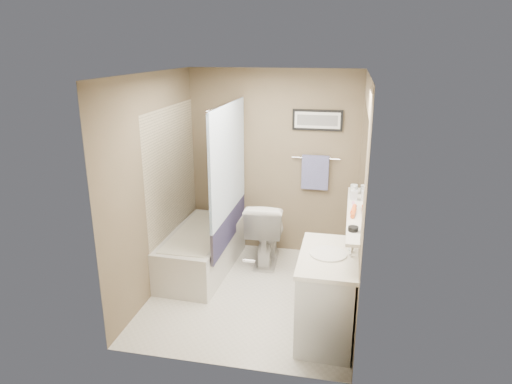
% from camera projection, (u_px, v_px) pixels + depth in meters
% --- Properties ---
extents(ground, '(2.50, 2.50, 0.00)m').
position_uv_depth(ground, '(253.00, 293.00, 5.13)').
color(ground, silver).
rests_on(ground, ground).
extents(ceiling, '(2.20, 2.50, 0.04)m').
position_uv_depth(ceiling, '(253.00, 76.00, 4.40)').
color(ceiling, white).
rests_on(ceiling, wall_back).
extents(wall_back, '(2.20, 0.04, 2.40)m').
position_uv_depth(wall_back, '(273.00, 163.00, 5.91)').
color(wall_back, brown).
rests_on(wall_back, ground).
extents(wall_front, '(2.20, 0.04, 2.40)m').
position_uv_depth(wall_front, '(220.00, 238.00, 3.62)').
color(wall_front, brown).
rests_on(wall_front, ground).
extents(wall_left, '(0.04, 2.50, 2.40)m').
position_uv_depth(wall_left, '(156.00, 186.00, 4.97)').
color(wall_left, brown).
rests_on(wall_left, ground).
extents(wall_right, '(0.04, 2.50, 2.40)m').
position_uv_depth(wall_right, '(359.00, 198.00, 4.55)').
color(wall_right, brown).
rests_on(wall_right, ground).
extents(tile_surround, '(0.02, 1.55, 2.00)m').
position_uv_depth(tile_surround, '(174.00, 190.00, 5.50)').
color(tile_surround, '#BCAD8E').
rests_on(tile_surround, wall_left).
extents(curtain_rod, '(0.02, 1.55, 0.02)m').
position_uv_depth(curtain_rod, '(227.00, 103.00, 5.05)').
color(curtain_rod, silver).
rests_on(curtain_rod, wall_left).
extents(curtain_upper, '(0.03, 1.45, 1.28)m').
position_uv_depth(curtain_upper, '(228.00, 160.00, 5.25)').
color(curtain_upper, white).
rests_on(curtain_upper, curtain_rod).
extents(curtain_lower, '(0.03, 1.45, 0.36)m').
position_uv_depth(curtain_lower, '(230.00, 226.00, 5.50)').
color(curtain_lower, '#2D294D').
rests_on(curtain_lower, curtain_rod).
extents(mirror, '(0.02, 1.60, 1.00)m').
position_uv_depth(mirror, '(363.00, 161.00, 4.28)').
color(mirror, silver).
rests_on(mirror, wall_right).
extents(shelf, '(0.12, 1.60, 0.03)m').
position_uv_depth(shelf, '(353.00, 213.00, 4.45)').
color(shelf, silver).
rests_on(shelf, wall_right).
extents(towel_bar, '(0.60, 0.02, 0.02)m').
position_uv_depth(towel_bar, '(316.00, 158.00, 5.76)').
color(towel_bar, silver).
rests_on(towel_bar, wall_back).
extents(towel, '(0.34, 0.05, 0.44)m').
position_uv_depth(towel, '(315.00, 172.00, 5.80)').
color(towel, '#878BC4').
rests_on(towel, towel_bar).
extents(art_frame, '(0.62, 0.02, 0.26)m').
position_uv_depth(art_frame, '(317.00, 120.00, 5.63)').
color(art_frame, black).
rests_on(art_frame, wall_back).
extents(art_mat, '(0.56, 0.00, 0.20)m').
position_uv_depth(art_mat, '(317.00, 120.00, 5.62)').
color(art_mat, white).
rests_on(art_mat, art_frame).
extents(art_image, '(0.50, 0.00, 0.13)m').
position_uv_depth(art_image, '(317.00, 120.00, 5.61)').
color(art_image, '#595959').
rests_on(art_image, art_mat).
extents(door, '(0.80, 0.02, 2.00)m').
position_uv_depth(door, '(288.00, 268.00, 3.56)').
color(door, silver).
rests_on(door, wall_front).
extents(door_handle, '(0.10, 0.02, 0.02)m').
position_uv_depth(door_handle, '(249.00, 261.00, 3.67)').
color(door_handle, silver).
rests_on(door_handle, door).
extents(bathtub, '(0.77, 1.53, 0.50)m').
position_uv_depth(bathtub, '(201.00, 251.00, 5.61)').
color(bathtub, silver).
rests_on(bathtub, ground).
extents(tub_rim, '(0.56, 1.36, 0.02)m').
position_uv_depth(tub_rim, '(200.00, 232.00, 5.53)').
color(tub_rim, beige).
rests_on(tub_rim, bathtub).
extents(toilet, '(0.51, 0.84, 0.83)m').
position_uv_depth(toilet, '(266.00, 231.00, 5.78)').
color(toilet, white).
rests_on(toilet, ground).
extents(vanity, '(0.54, 0.92, 0.80)m').
position_uv_depth(vanity, '(328.00, 297.00, 4.29)').
color(vanity, silver).
rests_on(vanity, ground).
extents(countertop, '(0.54, 0.96, 0.04)m').
position_uv_depth(countertop, '(329.00, 257.00, 4.16)').
color(countertop, silver).
rests_on(countertop, vanity).
extents(sink_basin, '(0.34, 0.34, 0.01)m').
position_uv_depth(sink_basin, '(328.00, 254.00, 4.15)').
color(sink_basin, silver).
rests_on(sink_basin, countertop).
extents(faucet_spout, '(0.02, 0.02, 0.10)m').
position_uv_depth(faucet_spout, '(351.00, 251.00, 4.10)').
color(faucet_spout, silver).
rests_on(faucet_spout, countertop).
extents(faucet_knob, '(0.05, 0.05, 0.05)m').
position_uv_depth(faucet_knob, '(351.00, 249.00, 4.20)').
color(faucet_knob, silver).
rests_on(faucet_knob, countertop).
extents(candle_bowl_near, '(0.09, 0.09, 0.04)m').
position_uv_depth(candle_bowl_near, '(353.00, 229.00, 3.97)').
color(candle_bowl_near, black).
rests_on(candle_bowl_near, shelf).
extents(hair_brush_front, '(0.06, 0.22, 0.04)m').
position_uv_depth(hair_brush_front, '(353.00, 213.00, 4.34)').
color(hair_brush_front, '#DA561E').
rests_on(hair_brush_front, shelf).
extents(hair_brush_back, '(0.07, 0.22, 0.04)m').
position_uv_depth(hair_brush_back, '(354.00, 209.00, 4.44)').
color(hair_brush_back, '#EE5921').
rests_on(hair_brush_back, shelf).
extents(pink_comb, '(0.03, 0.16, 0.01)m').
position_uv_depth(pink_comb, '(353.00, 204.00, 4.64)').
color(pink_comb, '#CE7E9F').
rests_on(pink_comb, shelf).
extents(glass_jar, '(0.08, 0.08, 0.10)m').
position_uv_depth(glass_jar, '(354.00, 189.00, 4.97)').
color(glass_jar, silver).
rests_on(glass_jar, shelf).
extents(soap_bottle, '(0.08, 0.08, 0.15)m').
position_uv_depth(soap_bottle, '(354.00, 193.00, 4.76)').
color(soap_bottle, '#999999').
rests_on(soap_bottle, shelf).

